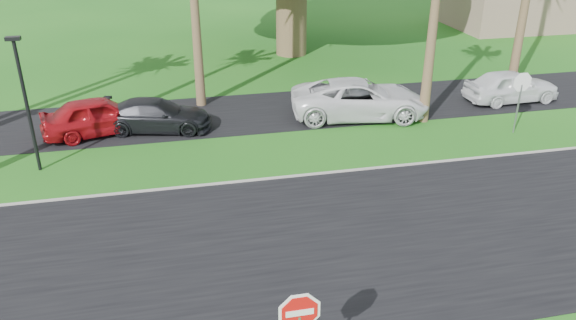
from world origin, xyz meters
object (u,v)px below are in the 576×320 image
(stop_sign_far, at_px, (521,90))
(car_dark, at_px, (156,116))
(car_red, at_px, (99,116))
(car_minivan, at_px, (360,99))
(car_pickup, at_px, (511,86))

(stop_sign_far, relative_size, car_dark, 0.60)
(stop_sign_far, height_order, car_red, stop_sign_far)
(car_dark, relative_size, car_minivan, 0.76)
(stop_sign_far, distance_m, car_dark, 14.40)
(car_dark, bearing_deg, stop_sign_far, -92.08)
(car_red, bearing_deg, stop_sign_far, -116.52)
(car_red, xyz_separation_m, car_pickup, (18.08, -0.02, -0.02))
(car_minivan, relative_size, car_pickup, 1.35)
(stop_sign_far, xyz_separation_m, car_minivan, (-5.51, 3.00, -0.97))
(car_dark, height_order, car_minivan, car_minivan)
(car_minivan, bearing_deg, car_pickup, -77.92)
(car_red, bearing_deg, car_dark, -107.62)
(stop_sign_far, bearing_deg, car_pickup, -119.41)
(car_dark, bearing_deg, car_red, 98.16)
(car_red, bearing_deg, car_pickup, -104.60)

